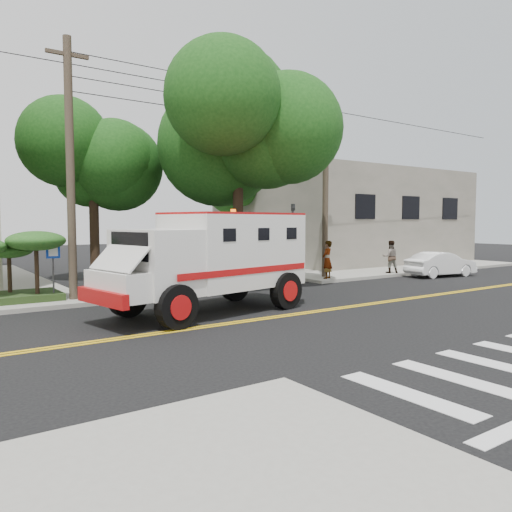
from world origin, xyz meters
TOP-DOWN VIEW (x-y plane):
  - ground at (0.00, 0.00)m, footprint 100.00×100.00m
  - sidewalk_ne at (13.50, 13.50)m, footprint 17.00×17.00m
  - building_right at (15.00, 14.00)m, footprint 14.00×12.00m
  - utility_pole_left at (-5.60, 6.00)m, footprint 0.28×0.28m
  - utility_pole_right at (6.30, 6.20)m, footprint 0.28×0.28m
  - tree_main at (1.94, 6.21)m, footprint 6.08×5.70m
  - tree_left at (-2.68, 11.79)m, footprint 4.48×4.20m
  - tree_right at (8.84, 15.77)m, footprint 4.80×4.50m
  - traffic_signal at (3.80, 5.60)m, footprint 0.15×0.18m
  - accessibility_sign at (-6.20, 6.17)m, footprint 0.45×0.10m
  - palm_planter at (-7.44, 6.62)m, footprint 3.52×2.63m
  - armored_truck at (-2.52, 1.76)m, footprint 7.14×3.72m
  - parked_sedan at (12.10, 3.80)m, footprint 3.99×1.89m
  - pedestrian_a at (5.80, 5.50)m, footprint 0.76×0.65m
  - pedestrian_b at (10.24, 5.50)m, footprint 1.04×0.99m

SIDE VIEW (x-z plane):
  - ground at x=0.00m, z-range 0.00..0.00m
  - sidewalk_ne at x=13.50m, z-range 0.00..0.15m
  - parked_sedan at x=12.10m, z-range 0.00..1.26m
  - pedestrian_b at x=10.24m, z-range 0.15..1.83m
  - pedestrian_a at x=5.80m, z-range 0.15..1.92m
  - accessibility_sign at x=-6.20m, z-range 0.35..2.38m
  - palm_planter at x=-7.44m, z-range 0.47..2.82m
  - armored_truck at x=-2.52m, z-range 0.21..3.31m
  - traffic_signal at x=3.80m, z-range 0.43..4.03m
  - building_right at x=15.00m, z-range 0.15..6.15m
  - utility_pole_left at x=-5.60m, z-range 0.00..9.00m
  - utility_pole_right at x=6.30m, z-range 0.00..9.00m
  - tree_left at x=-2.68m, z-range 1.88..9.58m
  - tree_right at x=8.84m, z-range 1.99..10.19m
  - tree_main at x=1.94m, z-range 2.27..12.12m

